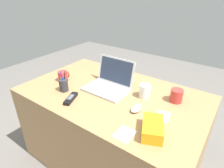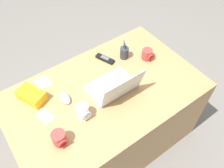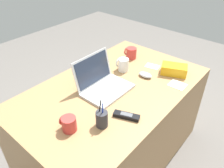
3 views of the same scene
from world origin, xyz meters
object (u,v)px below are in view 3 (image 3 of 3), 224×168
object	(u,v)px
laptop	(103,84)
snack_bag	(174,70)
computer_mouse	(145,75)
pen_holder	(102,119)
coffee_mug_white	(123,65)
coffee_mug_tall	(131,53)
coffee_mug_spare	(69,124)
cordless_phone	(126,116)

from	to	relation	value
laptop	snack_bag	bearing A→B (deg)	-28.83
computer_mouse	pen_holder	bearing A→B (deg)	-172.11
laptop	coffee_mug_white	bearing A→B (deg)	10.12
coffee_mug_tall	coffee_mug_white	bearing A→B (deg)	-159.85
coffee_mug_white	coffee_mug_spare	size ratio (longest dim) A/B	1.10
computer_mouse	pen_holder	distance (m)	0.60
computer_mouse	coffee_mug_white	world-z (taller)	coffee_mug_white
coffee_mug_tall	coffee_mug_spare	distance (m)	0.94
computer_mouse	cordless_phone	distance (m)	0.48
cordless_phone	laptop	bearing A→B (deg)	67.59
coffee_mug_tall	cordless_phone	size ratio (longest dim) A/B	0.61
cordless_phone	snack_bag	xyz separation A→B (m)	(0.63, 0.02, 0.02)
computer_mouse	laptop	bearing A→B (deg)	155.78
coffee_mug_tall	snack_bag	bearing A→B (deg)	-89.32
snack_bag	coffee_mug_tall	bearing A→B (deg)	90.68
coffee_mug_spare	coffee_mug_tall	bearing A→B (deg)	15.13
coffee_mug_tall	pen_holder	world-z (taller)	pen_holder
cordless_phone	snack_bag	distance (m)	0.63
coffee_mug_white	pen_holder	distance (m)	0.63
coffee_mug_spare	pen_holder	xyz separation A→B (m)	(0.14, -0.12, 0.01)
coffee_mug_white	snack_bag	xyz separation A→B (m)	(0.22, -0.33, -0.01)
coffee_mug_tall	laptop	bearing A→B (deg)	-165.56
coffee_mug_white	snack_bag	world-z (taller)	coffee_mug_white
coffee_mug_white	pen_holder	xyz separation A→B (m)	(-0.56, -0.29, -0.00)
computer_mouse	coffee_mug_spare	world-z (taller)	coffee_mug_spare
laptop	computer_mouse	distance (m)	0.36
coffee_mug_tall	pen_holder	xyz separation A→B (m)	(-0.77, -0.36, 0.00)
snack_bag	pen_holder	bearing A→B (deg)	176.75
coffee_mug_white	coffee_mug_spare	xyz separation A→B (m)	(-0.70, -0.17, -0.01)
laptop	coffee_mug_tall	xyz separation A→B (m)	(0.50, 0.13, 0.00)
cordless_phone	pen_holder	world-z (taller)	pen_holder
computer_mouse	coffee_mug_white	size ratio (longest dim) A/B	1.06
computer_mouse	cordless_phone	bearing A→B (deg)	-161.48
coffee_mug_spare	snack_bag	world-z (taller)	coffee_mug_spare
laptop	pen_holder	size ratio (longest dim) A/B	2.00
laptop	coffee_mug_white	world-z (taller)	laptop
laptop	snack_bag	world-z (taller)	laptop
cordless_phone	coffee_mug_tall	bearing A→B (deg)	34.50
pen_holder	coffee_mug_white	bearing A→B (deg)	27.17
laptop	coffee_mug_white	distance (m)	0.30
computer_mouse	snack_bag	world-z (taller)	snack_bag
cordless_phone	pen_holder	xyz separation A→B (m)	(-0.14, 0.07, 0.04)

